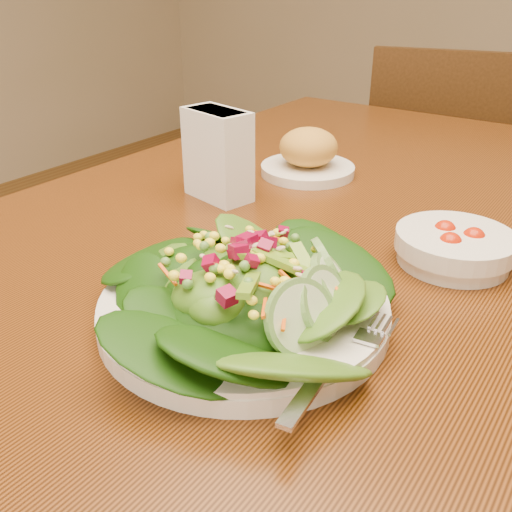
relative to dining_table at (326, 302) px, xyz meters
name	(u,v)px	position (x,y,z in m)	size (l,w,h in m)	color
dining_table	(326,302)	(0.00, 0.00, 0.00)	(0.90, 1.40, 0.75)	#64310F
chair_far	(436,194)	(-0.17, 0.98, -0.19)	(0.48, 0.48, 0.87)	#40250D
salad_plate	(252,295)	(0.04, -0.22, 0.13)	(0.28, 0.27, 0.08)	silver
bread_plate	(308,156)	(-0.14, 0.18, 0.13)	(0.15, 0.15, 0.08)	silver
tomato_bowl	(454,247)	(0.15, 0.01, 0.12)	(0.13, 0.13, 0.04)	silver
napkin_holder	(218,153)	(-0.19, 0.02, 0.17)	(0.11, 0.07, 0.13)	white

